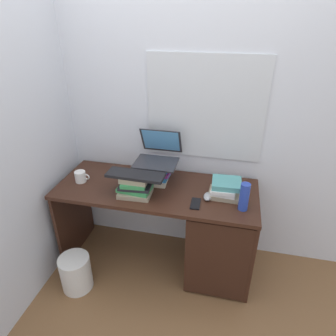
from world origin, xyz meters
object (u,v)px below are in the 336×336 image
Objects in this scene: laptop at (158,153)px; mug at (81,177)px; keyboard at (135,175)px; water_bottle at (244,197)px; book_stack_keyboard_riser at (135,187)px; wastebasket at (76,273)px; computer_mouse at (208,196)px; desk at (205,232)px; cell_phone at (196,204)px; book_stack_side at (225,189)px; book_stack_tall at (156,173)px.

mug is at bearing -161.16° from laptop.
keyboard is 2.09× the size of water_bottle.
keyboard is (-0.10, -0.28, -0.05)m from laptop.
keyboard is at bearing 21.69° from book_stack_keyboard_riser.
wastebasket is (-0.44, -0.29, -0.78)m from keyboard.
wastebasket is at bearing -145.96° from book_stack_keyboard_riser.
mug is at bearing 170.13° from book_stack_keyboard_riser.
computer_mouse is at bearing -27.08° from laptop.
book_stack_keyboard_riser is 0.78m from water_bottle.
cell_phone is at bearing -118.92° from desk.
desk is 11.36× the size of cell_phone.
desk is 14.86× the size of computer_mouse.
book_stack_side is 0.83× the size of wastebasket.
keyboard is 3.09× the size of cell_phone.
mug is (-0.59, -0.13, -0.04)m from book_stack_tall.
water_bottle is at bearing -18.27° from book_stack_tall.
laptop reaches higher than book_stack_keyboard_riser.
book_stack_tall is 0.93× the size of book_stack_keyboard_riser.
laptop is at bearing 156.98° from desk.
keyboard is at bearing -114.55° from book_stack_tall.
water_bottle reaches higher than cell_phone.
water_bottle reaches higher than book_stack_tall.
laptop is at bearing 69.86° from book_stack_keyboard_riser.
laptop is at bearing 90.00° from book_stack_tall.
mug reaches higher than wastebasket.
laptop is 3.38× the size of computer_mouse.
desk is 1.08m from mug.
cell_phone is (0.45, -0.03, -0.16)m from keyboard.
computer_mouse is (0.52, 0.06, -0.15)m from keyboard.
laptop reaches higher than book_stack_tall.
book_stack_tall is at bearing 67.19° from keyboard.
book_stack_tall is at bearing 43.39° from wastebasket.
book_stack_tall is at bearing 165.55° from desk.
mug is at bearing 98.32° from wastebasket.
keyboard reaches higher than book_stack_tall.
computer_mouse is 0.85× the size of mug.
water_bottle reaches higher than desk.
book_stack_tall reaches higher than mug.
book_stack_side is 0.58m from laptop.
book_stack_side is at bearing 133.25° from water_bottle.
desk is at bearing -14.45° from book_stack_tall.
mug is 0.61× the size of water_bottle.
keyboard reaches higher than mug.
cell_phone is at bearing -3.01° from book_stack_keyboard_riser.
water_bottle is at bearing 13.13° from wastebasket.
book_stack_tall is 0.79× the size of wastebasket.
book_stack_keyboard_riser reaches higher than book_stack_side.
computer_mouse is 1.01m from mug.
book_stack_keyboard_riser is 0.85× the size of wastebasket.
keyboard reaches higher than cell_phone.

